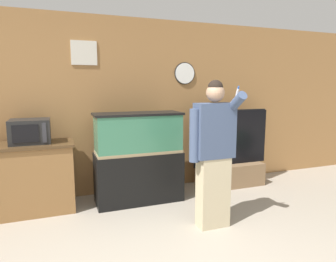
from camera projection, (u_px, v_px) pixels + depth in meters
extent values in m
cube|color=olive|center=(107.00, 107.00, 4.40)|extent=(10.00, 0.06, 2.60)
cube|color=beige|center=(84.00, 53.00, 4.15)|extent=(0.35, 0.02, 0.33)
cylinder|color=white|center=(185.00, 73.00, 4.71)|extent=(0.32, 0.03, 0.32)
cylinder|color=black|center=(185.00, 73.00, 4.71)|extent=(0.34, 0.01, 0.34)
cube|color=brown|center=(4.00, 182.00, 3.71)|extent=(1.65, 0.54, 0.86)
cube|color=#48321C|center=(1.00, 147.00, 3.65)|extent=(1.69, 0.58, 0.03)
cube|color=black|center=(30.00, 131.00, 3.77)|extent=(0.47, 0.39, 0.30)
cube|color=black|center=(25.00, 134.00, 3.57)|extent=(0.29, 0.01, 0.21)
cube|color=#2D2D33|center=(44.00, 133.00, 3.64)|extent=(0.05, 0.01, 0.24)
cube|color=black|center=(139.00, 177.00, 4.19)|extent=(1.19, 0.48, 0.70)
cube|color=#937F5B|center=(138.00, 151.00, 4.14)|extent=(1.16, 0.46, 0.04)
cube|color=#387556|center=(138.00, 133.00, 4.10)|extent=(1.15, 0.46, 0.54)
cube|color=black|center=(138.00, 114.00, 4.06)|extent=(1.19, 0.48, 0.03)
cube|color=brown|center=(230.00, 175.00, 4.86)|extent=(1.07, 0.40, 0.36)
cube|color=black|center=(231.00, 138.00, 4.77)|extent=(1.26, 0.05, 0.86)
cube|color=black|center=(230.00, 137.00, 4.80)|extent=(1.29, 0.01, 0.89)
cube|color=#BCAD89|center=(213.00, 192.00, 3.43)|extent=(0.35, 0.20, 0.81)
cube|color=#3D4C6B|center=(214.00, 131.00, 3.32)|extent=(0.44, 0.21, 0.61)
sphere|color=tan|center=(215.00, 93.00, 3.26)|extent=(0.20, 0.20, 0.20)
sphere|color=black|center=(215.00, 88.00, 3.25)|extent=(0.17, 0.17, 0.17)
cylinder|color=#3D4C6B|center=(195.00, 136.00, 3.25)|extent=(0.11, 0.11, 0.58)
cylinder|color=#3D4C6B|center=(236.00, 103.00, 3.22)|extent=(0.10, 0.32, 0.27)
cylinder|color=white|center=(237.00, 94.00, 3.18)|extent=(0.02, 0.06, 0.11)
cylinder|color=#2856B2|center=(238.00, 88.00, 3.16)|extent=(0.02, 0.03, 0.05)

